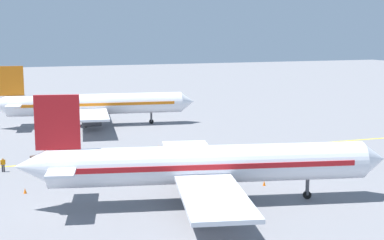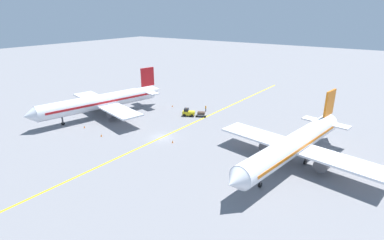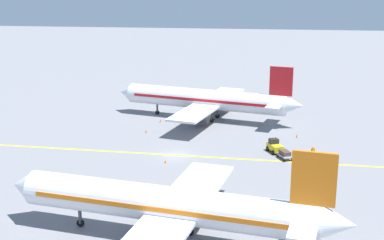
{
  "view_description": "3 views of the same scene",
  "coord_description": "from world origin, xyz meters",
  "px_view_note": "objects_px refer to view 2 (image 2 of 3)",
  "views": [
    {
      "loc": [
        66.35,
        -21.16,
        16.05
      ],
      "look_at": [
        2.64,
        3.47,
        4.92
      ],
      "focal_mm": 50.0,
      "sensor_mm": 36.0,
      "label": 1
    },
    {
      "loc": [
        -38.07,
        43.57,
        24.61
      ],
      "look_at": [
        -4.68,
        -4.35,
        3.55
      ],
      "focal_mm": 28.0,
      "sensor_mm": 36.0,
      "label": 2
    },
    {
      "loc": [
        -73.57,
        -12.57,
        25.36
      ],
      "look_at": [
        5.34,
        -1.66,
        4.02
      ],
      "focal_mm": 50.0,
      "sensor_mm": 36.0,
      "label": 3
    }
  ],
  "objects_px": {
    "airplane_at_gate": "(294,145)",
    "traffic_cone_by_wingtip": "(84,127)",
    "baggage_tug_white": "(188,112)",
    "airplane_adjacent_stand": "(102,102)",
    "baggage_cart_trailing": "(201,114)",
    "traffic_cone_far_edge": "(101,135)",
    "ground_crew_worker": "(206,108)",
    "traffic_cone_mid_apron": "(173,142)",
    "traffic_cone_near_nose": "(172,106)"
  },
  "relations": [
    {
      "from": "baggage_tug_white",
      "to": "traffic_cone_far_edge",
      "type": "bearing_deg",
      "value": 71.21
    },
    {
      "from": "traffic_cone_by_wingtip",
      "to": "baggage_cart_trailing",
      "type": "bearing_deg",
      "value": -128.68
    },
    {
      "from": "baggage_tug_white",
      "to": "ground_crew_worker",
      "type": "height_order",
      "value": "baggage_tug_white"
    },
    {
      "from": "airplane_adjacent_stand",
      "to": "traffic_cone_mid_apron",
      "type": "xyz_separation_m",
      "value": [
        -24.6,
        3.11,
        -3.43
      ]
    },
    {
      "from": "baggage_cart_trailing",
      "to": "traffic_cone_by_wingtip",
      "type": "xyz_separation_m",
      "value": [
        17.35,
        21.67,
        -0.49
      ]
    },
    {
      "from": "airplane_at_gate",
      "to": "airplane_adjacent_stand",
      "type": "height_order",
      "value": "same"
    },
    {
      "from": "airplane_adjacent_stand",
      "to": "traffic_cone_by_wingtip",
      "type": "xyz_separation_m",
      "value": [
        -3.16,
        8.06,
        -3.43
      ]
    },
    {
      "from": "traffic_cone_by_wingtip",
      "to": "traffic_cone_mid_apron",
      "type": "bearing_deg",
      "value": -166.99
    },
    {
      "from": "baggage_tug_white",
      "to": "ground_crew_worker",
      "type": "relative_size",
      "value": 2.0
    },
    {
      "from": "airplane_adjacent_stand",
      "to": "baggage_tug_white",
      "type": "height_order",
      "value": "airplane_adjacent_stand"
    },
    {
      "from": "airplane_at_gate",
      "to": "baggage_cart_trailing",
      "type": "relative_size",
      "value": 12.02
    },
    {
      "from": "airplane_at_gate",
      "to": "traffic_cone_by_wingtip",
      "type": "distance_m",
      "value": 45.0
    },
    {
      "from": "baggage_tug_white",
      "to": "traffic_cone_near_nose",
      "type": "relative_size",
      "value": 6.1
    },
    {
      "from": "traffic_cone_by_wingtip",
      "to": "traffic_cone_far_edge",
      "type": "bearing_deg",
      "value": 171.68
    },
    {
      "from": "baggage_cart_trailing",
      "to": "traffic_cone_near_nose",
      "type": "relative_size",
      "value": 5.36
    },
    {
      "from": "traffic_cone_near_nose",
      "to": "traffic_cone_by_wingtip",
      "type": "distance_m",
      "value": 24.77
    },
    {
      "from": "baggage_cart_trailing",
      "to": "traffic_cone_mid_apron",
      "type": "xyz_separation_m",
      "value": [
        -4.1,
        16.72,
        -0.49
      ]
    },
    {
      "from": "airplane_adjacent_stand",
      "to": "baggage_cart_trailing",
      "type": "distance_m",
      "value": 24.79
    },
    {
      "from": "baggage_cart_trailing",
      "to": "ground_crew_worker",
      "type": "bearing_deg",
      "value": -73.04
    },
    {
      "from": "ground_crew_worker",
      "to": "traffic_cone_by_wingtip",
      "type": "distance_m",
      "value": 30.35
    },
    {
      "from": "airplane_adjacent_stand",
      "to": "traffic_cone_far_edge",
      "type": "height_order",
      "value": "airplane_adjacent_stand"
    },
    {
      "from": "traffic_cone_mid_apron",
      "to": "ground_crew_worker",
      "type": "bearing_deg",
      "value": -75.6
    },
    {
      "from": "traffic_cone_mid_apron",
      "to": "traffic_cone_near_nose",
      "type": "bearing_deg",
      "value": -51.45
    },
    {
      "from": "ground_crew_worker",
      "to": "baggage_tug_white",
      "type": "bearing_deg",
      "value": 72.14
    },
    {
      "from": "baggage_cart_trailing",
      "to": "traffic_cone_far_edge",
      "type": "relative_size",
      "value": 5.36
    },
    {
      "from": "airplane_at_gate",
      "to": "baggage_tug_white",
      "type": "xyz_separation_m",
      "value": [
        29.46,
        -10.61,
        -2.81
      ]
    },
    {
      "from": "airplane_at_gate",
      "to": "airplane_adjacent_stand",
      "type": "distance_m",
      "value": 47.01
    },
    {
      "from": "traffic_cone_mid_apron",
      "to": "airplane_adjacent_stand",
      "type": "bearing_deg",
      "value": -7.2
    },
    {
      "from": "traffic_cone_near_nose",
      "to": "baggage_cart_trailing",
      "type": "bearing_deg",
      "value": 168.29
    },
    {
      "from": "airplane_at_gate",
      "to": "traffic_cone_near_nose",
      "type": "bearing_deg",
      "value": -20.85
    },
    {
      "from": "baggage_tug_white",
      "to": "airplane_adjacent_stand",
      "type": "bearing_deg",
      "value": 34.87
    },
    {
      "from": "ground_crew_worker",
      "to": "traffic_cone_far_edge",
      "type": "height_order",
      "value": "ground_crew_worker"
    },
    {
      "from": "baggage_tug_white",
      "to": "traffic_cone_far_edge",
      "type": "relative_size",
      "value": 6.1
    },
    {
      "from": "airplane_at_gate",
      "to": "traffic_cone_by_wingtip",
      "type": "height_order",
      "value": "airplane_at_gate"
    },
    {
      "from": "baggage_tug_white",
      "to": "ground_crew_worker",
      "type": "bearing_deg",
      "value": -107.86
    },
    {
      "from": "airplane_at_gate",
      "to": "baggage_tug_white",
      "type": "height_order",
      "value": "airplane_at_gate"
    },
    {
      "from": "baggage_tug_white",
      "to": "traffic_cone_far_edge",
      "type": "xyz_separation_m",
      "value": [
        7.25,
        21.31,
        -0.63
      ]
    },
    {
      "from": "ground_crew_worker",
      "to": "traffic_cone_far_edge",
      "type": "bearing_deg",
      "value": 71.4
    },
    {
      "from": "baggage_cart_trailing",
      "to": "traffic_cone_near_nose",
      "type": "distance_m",
      "value": 11.3
    },
    {
      "from": "traffic_cone_mid_apron",
      "to": "baggage_cart_trailing",
      "type": "bearing_deg",
      "value": -76.23
    },
    {
      "from": "airplane_at_gate",
      "to": "traffic_cone_by_wingtip",
      "type": "bearing_deg",
      "value": 12.44
    },
    {
      "from": "airplane_adjacent_stand",
      "to": "traffic_cone_mid_apron",
      "type": "relative_size",
      "value": 63.9
    },
    {
      "from": "baggage_cart_trailing",
      "to": "ground_crew_worker",
      "type": "xyz_separation_m",
      "value": [
        1.23,
        -4.05,
        0.15
      ]
    },
    {
      "from": "airplane_adjacent_stand",
      "to": "traffic_cone_by_wingtip",
      "type": "relative_size",
      "value": 63.9
    },
    {
      "from": "ground_crew_worker",
      "to": "baggage_cart_trailing",
      "type": "bearing_deg",
      "value": 106.96
    },
    {
      "from": "airplane_at_gate",
      "to": "baggage_tug_white",
      "type": "distance_m",
      "value": 31.44
    },
    {
      "from": "baggage_cart_trailing",
      "to": "ground_crew_worker",
      "type": "distance_m",
      "value": 4.23
    },
    {
      "from": "airplane_at_gate",
      "to": "ground_crew_worker",
      "type": "distance_m",
      "value": 32.14
    },
    {
      "from": "traffic_cone_far_edge",
      "to": "airplane_adjacent_stand",
      "type": "bearing_deg",
      "value": -41.55
    },
    {
      "from": "traffic_cone_by_wingtip",
      "to": "traffic_cone_far_edge",
      "type": "distance_m",
      "value": 7.18
    }
  ]
}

